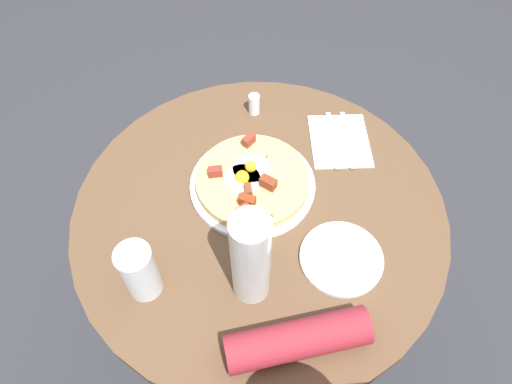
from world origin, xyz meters
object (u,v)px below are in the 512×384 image
Objects in this scene: bread_plate at (341,258)px; knife at (347,139)px; pizza_plate at (253,185)px; water_glass at (139,271)px; fork at (332,140)px; dining_table at (259,247)px; salt_shaker at (254,104)px; breakfast_pizza at (252,180)px; water_bottle at (251,259)px.

knife is (-0.07, -0.32, 0.00)m from bread_plate.
water_glass is (0.23, 0.23, 0.06)m from pizza_plate.
pizza_plate is at bearing -57.19° from fork.
dining_table is at bearing -49.49° from knife.
bread_plate is (-0.16, 0.14, 0.18)m from dining_table.
pizza_plate is 1.57× the size of knife.
knife is (-0.24, -0.12, 0.00)m from pizza_plate.
pizza_plate reaches higher than fork.
salt_shaker is (-0.02, -0.23, 0.02)m from pizza_plate.
breakfast_pizza is 0.26m from bread_plate.
water_glass is (0.43, 0.34, 0.06)m from fork.
fork is (-0.21, -0.12, -0.02)m from breakfast_pizza.
salt_shaker reaches higher than pizza_plate.
breakfast_pizza reaches higher than salt_shaker.
knife is 0.25m from salt_shaker.
pizza_plate is 1.19× the size of water_bottle.
breakfast_pizza reaches higher than fork.
water_glass is at bearing 61.37° from salt_shaker.
bread_plate is at bearing -4.16° from fork.
dining_table is at bearing 87.69° from salt_shaker.
pizza_plate is 1.66× the size of bread_plate.
dining_table is at bearing -145.51° from water_glass.
salt_shaker is at bearing -95.46° from pizza_plate.
dining_table is 0.21m from breakfast_pizza.
bread_plate is 0.32m from knife.
salt_shaker is at bearing -118.63° from water_glass.
dining_table is at bearing 101.35° from breakfast_pizza.
water_bottle is (0.19, 0.04, 0.11)m from bread_plate.
fork is 0.56m from water_glass.
fork is at bearing -141.50° from water_glass.
salt_shaker is (0.14, -0.43, 0.02)m from bread_plate.
pizza_plate is 0.24m from salt_shaker.
dining_table is 4.56× the size of fork.
breakfast_pizza is 1.91× the size of water_glass.
knife is at bearing -154.07° from pizza_plate.
fork is at bearing 147.59° from salt_shaker.
fork is 1.00× the size of knife.
dining_table is at bearing -99.98° from water_bottle.
knife is at bearing -103.21° from bread_plate.
water_glass is (0.39, 0.03, 0.06)m from bread_plate.
water_bottle is at bearing 174.92° from water_glass.
salt_shaker is at bearing -115.58° from knife.
breakfast_pizza is 1.07× the size of water_bottle.
bread_plate is at bearing -176.17° from water_glass.
breakfast_pizza is at bearing -78.65° from dining_table.
water_bottle is (0.23, 0.36, 0.11)m from fork.
bread_plate is at bearing -166.58° from water_bottle.
water_bottle reaches higher than breakfast_pizza.
bread_plate is 0.46m from salt_shaker.
water_glass is at bearing -51.16° from knife.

